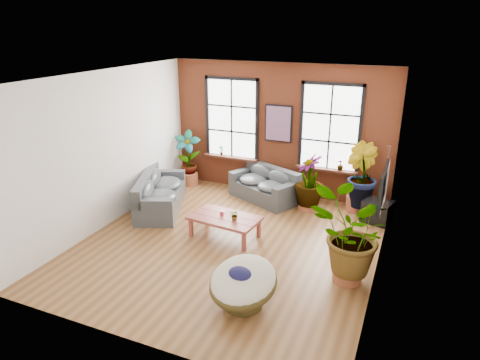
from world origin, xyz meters
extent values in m
cube|color=brown|center=(0.00, 0.00, -0.01)|extent=(6.00, 6.50, 0.02)
cube|color=white|center=(0.00, 0.00, 3.51)|extent=(6.00, 6.50, 0.02)
cube|color=#4B1E11|center=(0.00, 3.26, 1.75)|extent=(6.00, 0.02, 3.50)
cube|color=silver|center=(0.00, -3.26, 1.75)|extent=(6.00, 0.02, 3.50)
cube|color=silver|center=(-3.01, 0.00, 1.75)|extent=(0.02, 6.50, 3.50)
cube|color=silver|center=(3.01, 0.00, 1.75)|extent=(0.02, 6.50, 3.50)
cube|color=white|center=(-1.35, 3.20, 1.95)|extent=(1.40, 0.02, 2.10)
cube|color=#39180F|center=(-1.35, 3.13, 0.87)|extent=(1.60, 0.22, 0.06)
cube|color=white|center=(1.35, 3.20, 1.95)|extent=(1.40, 0.02, 2.10)
cube|color=#39180F|center=(1.35, 3.13, 0.87)|extent=(1.60, 0.22, 0.06)
cube|color=#394044|center=(-0.16, 2.59, 0.21)|extent=(2.05, 1.59, 0.42)
cube|color=#394044|center=(-0.02, 2.90, 0.63)|extent=(1.76, 0.97, 0.43)
cube|color=#394044|center=(-0.89, 2.93, 0.53)|extent=(0.58, 0.90, 0.22)
cube|color=#394044|center=(0.58, 2.25, 0.53)|extent=(0.58, 0.90, 0.22)
ellipsoid|color=#394044|center=(-0.50, 2.70, 0.48)|extent=(1.02, 1.01, 0.24)
ellipsoid|color=#394044|center=(-0.39, 2.93, 0.63)|extent=(0.80, 0.54, 0.41)
ellipsoid|color=#394044|center=(0.14, 2.40, 0.48)|extent=(1.02, 1.01, 0.24)
ellipsoid|color=#394044|center=(0.25, 2.63, 0.63)|extent=(0.80, 0.54, 0.41)
cube|color=#394044|center=(-2.34, 1.03, 0.22)|extent=(1.72, 2.43, 0.44)
cube|color=#394044|center=(-2.67, 0.89, 0.66)|extent=(1.06, 2.16, 0.45)
cube|color=#394044|center=(-1.96, 0.10, 0.55)|extent=(0.95, 0.57, 0.23)
cube|color=#394044|center=(-2.72, 1.96, 0.55)|extent=(0.95, 0.57, 0.23)
ellipsoid|color=#394044|center=(-2.12, 0.64, 0.50)|extent=(1.10, 1.21, 0.25)
ellipsoid|color=#394044|center=(-2.37, 0.53, 0.66)|extent=(0.60, 1.00, 0.43)
ellipsoid|color=#394044|center=(-2.46, 1.46, 0.50)|extent=(1.10, 1.21, 0.25)
ellipsoid|color=#394044|center=(-2.71, 1.36, 0.66)|extent=(0.60, 1.00, 0.43)
cube|color=brown|center=(-0.22, 0.26, 0.45)|extent=(1.57, 1.01, 0.06)
cube|color=#39180F|center=(-0.24, 0.12, 0.48)|extent=(1.49, 0.17, 0.00)
cube|color=#39180F|center=(-0.21, 0.41, 0.48)|extent=(1.49, 0.17, 0.00)
cube|color=brown|center=(-0.91, 0.00, 0.21)|extent=(0.08, 0.08, 0.42)
cube|color=brown|center=(0.40, -0.14, 0.21)|extent=(0.08, 0.08, 0.42)
cube|color=brown|center=(-0.84, 0.67, 0.21)|extent=(0.08, 0.08, 0.42)
cube|color=brown|center=(0.47, 0.53, 0.21)|extent=(0.08, 0.08, 0.42)
cylinder|color=#CF335A|center=(-0.32, 0.33, 0.53)|extent=(0.09, 0.09, 0.10)
cylinder|color=#463A19|center=(1.08, -1.83, 0.13)|extent=(0.79, 0.79, 0.26)
torus|color=#463A19|center=(1.08, -1.83, 0.44)|extent=(1.36, 1.36, 0.52)
ellipsoid|color=beige|center=(1.08, -1.83, 0.50)|extent=(1.32, 1.37, 0.70)
ellipsoid|color=#15143F|center=(1.07, -1.88, 0.63)|extent=(0.50, 0.44, 0.20)
cube|color=black|center=(0.00, 3.19, 1.95)|extent=(0.74, 0.04, 0.98)
cube|color=#0C7F8C|center=(0.00, 3.16, 1.95)|extent=(0.66, 0.02, 0.90)
cube|color=black|center=(2.95, 0.30, 1.65)|extent=(0.06, 1.25, 0.72)
cube|color=black|center=(2.92, 0.30, 1.65)|extent=(0.01, 1.15, 0.62)
cylinder|color=#B27F4C|center=(2.90, 1.35, 1.13)|extent=(0.09, 0.38, 0.38)
cylinder|color=#B27F4C|center=(2.90, 1.35, 1.38)|extent=(0.09, 0.30, 0.30)
cylinder|color=black|center=(2.90, 1.35, 1.13)|extent=(0.09, 0.11, 0.11)
cube|color=#39180F|center=(2.90, 1.35, 1.75)|extent=(0.04, 0.05, 0.55)
cube|color=#39180F|center=(2.90, 1.35, 2.07)|extent=(0.06, 0.06, 0.14)
cube|color=black|center=(2.77, 2.34, 0.26)|extent=(0.74, 0.66, 0.53)
cylinder|color=#A35435|center=(-2.53, 2.81, 0.17)|extent=(0.62, 0.62, 0.35)
cylinder|color=#A35435|center=(2.21, 2.85, 0.19)|extent=(0.54, 0.54, 0.37)
cylinder|color=#A35435|center=(2.55, -0.41, 0.19)|extent=(0.55, 0.55, 0.39)
cylinder|color=#A35435|center=(1.08, 2.43, 0.17)|extent=(0.57, 0.57, 0.34)
imported|color=#165320|center=(-2.56, 2.82, 0.87)|extent=(0.87, 0.70, 1.44)
imported|color=#165320|center=(2.25, 2.83, 0.94)|extent=(1.10, 1.12, 1.58)
imported|color=#165320|center=(2.53, -0.43, 0.93)|extent=(1.75, 1.65, 1.54)
imported|color=#165320|center=(1.09, 2.42, 0.79)|extent=(0.97, 0.97, 1.30)
imported|color=#165320|center=(0.05, 0.20, 0.60)|extent=(0.24, 0.21, 0.24)
imported|color=#165320|center=(-1.65, 3.13, 1.04)|extent=(0.17, 0.17, 0.27)
imported|color=#165320|center=(1.70, 3.13, 1.04)|extent=(0.19, 0.19, 0.27)
camera|label=1|loc=(3.37, -7.35, 4.46)|focal=32.00mm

